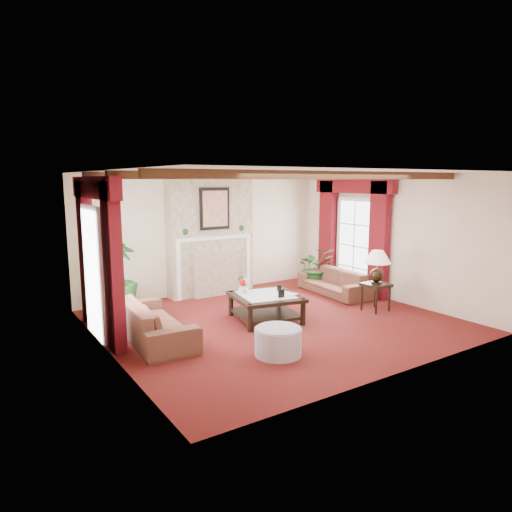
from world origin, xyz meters
TOP-DOWN VIEW (x-y plane):
  - floor at (0.00, 0.00)m, footprint 6.00×6.00m
  - ceiling at (0.00, 0.00)m, footprint 6.00×6.00m
  - back_wall at (0.00, 2.75)m, footprint 6.00×0.02m
  - left_wall at (-3.00, 0.00)m, footprint 0.02×5.50m
  - right_wall at (3.00, 0.00)m, footprint 0.02×5.50m
  - ceiling_beams at (0.00, 0.00)m, footprint 6.00×3.00m
  - fireplace at (0.00, 2.55)m, footprint 2.00×0.52m
  - french_door_left at (-2.97, 1.00)m, footprint 0.10×1.10m
  - french_door_right at (2.97, 1.00)m, footprint 0.10×1.10m
  - curtains_left at (-2.86, 1.00)m, footprint 0.20×2.40m
  - curtains_right at (2.86, 1.00)m, footprint 0.20×2.40m
  - sofa_left at (-2.21, 0.33)m, footprint 2.19×0.87m
  - sofa_right at (2.30, 0.95)m, footprint 1.98×0.87m
  - potted_palm at (-2.43, 1.82)m, footprint 2.46×2.49m
  - small_plant at (2.43, 1.76)m, footprint 1.49×1.52m
  - coffee_table at (-0.11, 0.18)m, footprint 1.37×1.37m
  - side_table at (2.08, -0.49)m, footprint 0.58×0.58m
  - ottoman at (-0.92, -1.34)m, footprint 0.70×0.70m
  - table_lamp at (2.08, -0.49)m, footprint 0.53×0.53m
  - flower_vase at (-0.38, 0.53)m, footprint 0.27×0.28m
  - book at (0.17, -0.05)m, footprint 0.22×0.11m
  - photo_frame_a at (-0.00, -0.16)m, footprint 0.12×0.03m
  - photo_frame_b at (0.27, 0.28)m, footprint 0.09×0.02m

SIDE VIEW (x-z plane):
  - floor at x=0.00m, z-range 0.00..0.00m
  - ottoman at x=-0.92m, z-range 0.00..0.41m
  - coffee_table at x=-0.11m, z-range 0.00..0.48m
  - side_table at x=2.08m, z-range 0.00..0.55m
  - sofa_right at x=2.30m, z-range 0.00..0.74m
  - small_plant at x=2.43m, z-range 0.00..0.75m
  - sofa_left at x=-2.21m, z-range 0.00..0.83m
  - potted_palm at x=-2.43m, z-range 0.00..0.91m
  - photo_frame_b at x=0.27m, z-range 0.48..0.59m
  - photo_frame_a at x=0.00m, z-range 0.48..0.64m
  - flower_vase at x=-0.38m, z-range 0.48..0.66m
  - book at x=0.17m, z-range 0.48..0.77m
  - table_lamp at x=2.08m, z-range 0.55..1.23m
  - back_wall at x=0.00m, z-range 0.00..2.70m
  - left_wall at x=-3.00m, z-range 0.00..2.70m
  - right_wall at x=3.00m, z-range 0.00..2.70m
  - french_door_left at x=-2.97m, z-range 1.05..3.21m
  - french_door_right at x=2.97m, z-range 1.05..3.21m
  - curtains_left at x=-2.86m, z-range 1.28..3.83m
  - curtains_right at x=2.86m, z-range 1.28..3.83m
  - ceiling_beams at x=0.00m, z-range 2.58..2.70m
  - ceiling at x=0.00m, z-range 2.70..2.70m
  - fireplace at x=0.00m, z-range 1.35..4.05m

